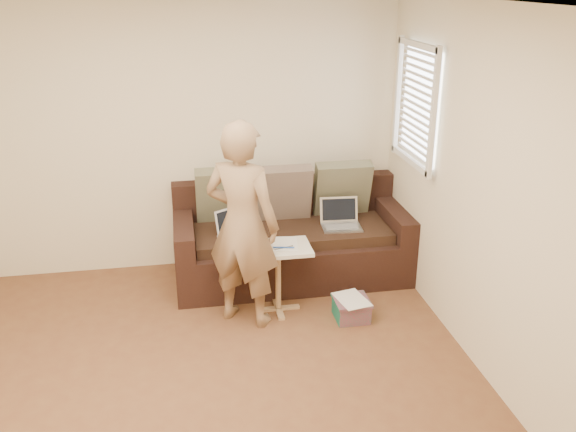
{
  "coord_description": "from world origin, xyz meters",
  "views": [
    {
      "loc": [
        -0.09,
        -3.53,
        2.76
      ],
      "look_at": [
        0.8,
        1.4,
        0.78
      ],
      "focal_mm": 38.42,
      "sensor_mm": 36.0,
      "label": 1
    }
  ],
  "objects_px": {
    "drinking_glass": "(255,238)",
    "side_table": "(278,279)",
    "laptop_silver": "(342,228)",
    "striped_box": "(351,309)",
    "person": "(242,225)",
    "laptop_white": "(239,236)",
    "sofa": "(291,236)"
  },
  "relations": [
    {
      "from": "side_table",
      "to": "drinking_glass",
      "type": "xyz_separation_m",
      "value": [
        -0.18,
        0.08,
        0.36
      ]
    },
    {
      "from": "drinking_glass",
      "to": "striped_box",
      "type": "bearing_deg",
      "value": -23.47
    },
    {
      "from": "laptop_silver",
      "to": "striped_box",
      "type": "xyz_separation_m",
      "value": [
        -0.1,
        -0.76,
        -0.43
      ]
    },
    {
      "from": "drinking_glass",
      "to": "laptop_silver",
      "type": "bearing_deg",
      "value": 25.76
    },
    {
      "from": "drinking_glass",
      "to": "striped_box",
      "type": "xyz_separation_m",
      "value": [
        0.77,
        -0.34,
        -0.58
      ]
    },
    {
      "from": "laptop_white",
      "to": "striped_box",
      "type": "distance_m",
      "value": 1.22
    },
    {
      "from": "side_table",
      "to": "striped_box",
      "type": "height_order",
      "value": "side_table"
    },
    {
      "from": "laptop_white",
      "to": "striped_box",
      "type": "relative_size",
      "value": 1.13
    },
    {
      "from": "person",
      "to": "side_table",
      "type": "relative_size",
      "value": 2.86
    },
    {
      "from": "laptop_white",
      "to": "side_table",
      "type": "xyz_separation_m",
      "value": [
        0.28,
        -0.48,
        -0.22
      ]
    },
    {
      "from": "person",
      "to": "drinking_glass",
      "type": "height_order",
      "value": "person"
    },
    {
      "from": "side_table",
      "to": "drinking_glass",
      "type": "bearing_deg",
      "value": 156.68
    },
    {
      "from": "sofa",
      "to": "drinking_glass",
      "type": "bearing_deg",
      "value": -127.25
    },
    {
      "from": "laptop_silver",
      "to": "person",
      "type": "distance_m",
      "value": 1.22
    },
    {
      "from": "sofa",
      "to": "person",
      "type": "height_order",
      "value": "person"
    },
    {
      "from": "sofa",
      "to": "person",
      "type": "relative_size",
      "value": 1.26
    },
    {
      "from": "drinking_glass",
      "to": "sofa",
      "type": "bearing_deg",
      "value": 52.75
    },
    {
      "from": "side_table",
      "to": "striped_box",
      "type": "xyz_separation_m",
      "value": [
        0.59,
        -0.26,
        -0.21
      ]
    },
    {
      "from": "side_table",
      "to": "striped_box",
      "type": "relative_size",
      "value": 2.05
    },
    {
      "from": "person",
      "to": "side_table",
      "type": "xyz_separation_m",
      "value": [
        0.31,
        0.1,
        -0.57
      ]
    },
    {
      "from": "drinking_glass",
      "to": "striped_box",
      "type": "distance_m",
      "value": 1.02
    },
    {
      "from": "laptop_silver",
      "to": "striped_box",
      "type": "relative_size",
      "value": 1.23
    },
    {
      "from": "drinking_glass",
      "to": "side_table",
      "type": "bearing_deg",
      "value": -23.32
    },
    {
      "from": "laptop_silver",
      "to": "sofa",
      "type": "bearing_deg",
      "value": 169.05
    },
    {
      "from": "striped_box",
      "to": "side_table",
      "type": "bearing_deg",
      "value": 156.48
    },
    {
      "from": "laptop_white",
      "to": "person",
      "type": "bearing_deg",
      "value": -124.4
    },
    {
      "from": "person",
      "to": "laptop_silver",
      "type": "bearing_deg",
      "value": -116.8
    },
    {
      "from": "laptop_white",
      "to": "person",
      "type": "relative_size",
      "value": 0.19
    },
    {
      "from": "person",
      "to": "striped_box",
      "type": "distance_m",
      "value": 1.2
    },
    {
      "from": "drinking_glass",
      "to": "striped_box",
      "type": "relative_size",
      "value": 0.4
    },
    {
      "from": "sofa",
      "to": "laptop_silver",
      "type": "xyz_separation_m",
      "value": [
        0.46,
        -0.12,
        0.1
      ]
    },
    {
      "from": "side_table",
      "to": "striped_box",
      "type": "distance_m",
      "value": 0.68
    }
  ]
}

